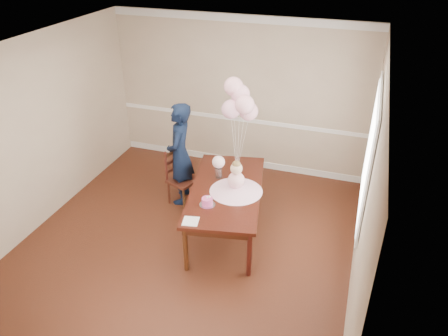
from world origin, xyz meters
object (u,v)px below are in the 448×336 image
at_px(birthday_cake, 207,201).
at_px(woman, 180,154).
at_px(dining_chair_seat, 183,180).
at_px(dining_table_top, 226,190).

distance_m(birthday_cake, woman, 1.32).
relative_size(dining_chair_seat, woman, 0.24).
distance_m(dining_table_top, dining_chair_seat, 1.05).
xyz_separation_m(dining_chair_seat, woman, (-0.06, 0.08, 0.42)).
bearing_deg(dining_chair_seat, dining_table_top, -8.81).
bearing_deg(dining_chair_seat, woman, 147.49).
bearing_deg(birthday_cake, dining_chair_seat, 129.14).
xyz_separation_m(birthday_cake, dining_chair_seat, (-0.77, 0.95, -0.37)).
distance_m(birthday_cake, dining_chair_seat, 1.28).
bearing_deg(birthday_cake, dining_table_top, 77.09).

